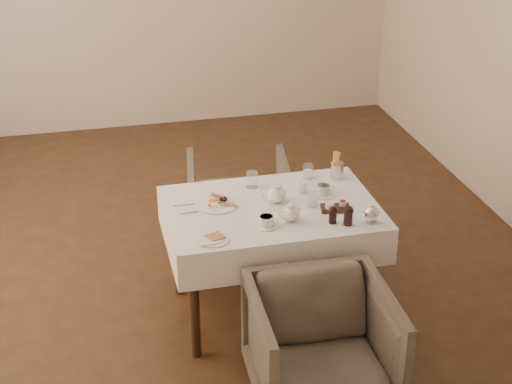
{
  "coord_description": "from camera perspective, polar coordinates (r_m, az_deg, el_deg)",
  "views": [
    {
      "loc": [
        -0.89,
        -4.99,
        2.94
      ],
      "look_at": [
        0.09,
        -0.86,
        0.82
      ],
      "focal_mm": 55.0,
      "sensor_mm": 36.0,
      "label": 1
    }
  ],
  "objects": [
    {
      "name": "armchair_far",
      "position": [
        5.66,
        -1.27,
        -0.89
      ],
      "size": [
        0.82,
        0.83,
        0.67
      ],
      "primitive_type": "imported",
      "rotation": [
        0.0,
        0.0,
        3.0
      ],
      "color": "#473F34",
      "rests_on": "ground"
    },
    {
      "name": "breakfast_plate",
      "position": [
        4.75,
        -2.9,
        -0.83
      ],
      "size": [
        0.26,
        0.26,
        0.03
      ],
      "rotation": [
        0.0,
        0.0,
        0.35
      ],
      "color": "white",
      "rests_on": "table"
    },
    {
      "name": "condiment_board",
      "position": [
        4.71,
        5.78,
        -1.1
      ],
      "size": [
        0.19,
        0.15,
        0.04
      ],
      "rotation": [
        0.0,
        0.0,
        -0.2
      ],
      "color": "black",
      "rests_on": "table"
    },
    {
      "name": "cutlery_knife",
      "position": [
        4.67,
        -4.61,
        -1.48
      ],
      "size": [
        0.17,
        0.03,
        0.0
      ],
      "primitive_type": "cube",
      "rotation": [
        0.0,
        0.0,
        1.64
      ],
      "color": "silver",
      "rests_on": "table"
    },
    {
      "name": "table",
      "position": [
        4.78,
        1.12,
        -2.31
      ],
      "size": [
        1.28,
        0.88,
        0.75
      ],
      "color": "black",
      "rests_on": "ground"
    },
    {
      "name": "side_plate",
      "position": [
        4.36,
        -3.15,
        -3.48
      ],
      "size": [
        0.18,
        0.18,
        0.02
      ],
      "rotation": [
        0.0,
        0.0,
        0.22
      ],
      "color": "white",
      "rests_on": "table"
    },
    {
      "name": "glass_left",
      "position": [
        4.94,
        -0.28,
        0.91
      ],
      "size": [
        0.1,
        0.1,
        0.1
      ],
      "primitive_type": "cylinder",
      "rotation": [
        0.0,
        0.0,
        -0.39
      ],
      "color": "silver",
      "rests_on": "table"
    },
    {
      "name": "teacup_far",
      "position": [
        4.86,
        4.91,
        0.1
      ],
      "size": [
        0.14,
        0.14,
        0.07
      ],
      "rotation": [
        0.0,
        0.0,
        0.12
      ],
      "color": "white",
      "rests_on": "table"
    },
    {
      "name": "fries_cup",
      "position": [
        5.08,
        5.92,
        1.87
      ],
      "size": [
        0.09,
        0.09,
        0.19
      ],
      "rotation": [
        0.0,
        0.0,
        -0.38
      ],
      "color": "silver",
      "rests_on": "table"
    },
    {
      "name": "pepper_mill_left",
      "position": [
        4.54,
        5.62,
        -1.64
      ],
      "size": [
        0.06,
        0.06,
        0.11
      ],
      "primitive_type": null,
      "rotation": [
        0.0,
        0.0,
        -0.18
      ],
      "color": "black",
      "rests_on": "table"
    },
    {
      "name": "glass_right",
      "position": [
        5.08,
        3.81,
        1.53
      ],
      "size": [
        0.07,
        0.07,
        0.09
      ],
      "primitive_type": "cylinder",
      "rotation": [
        0.0,
        0.0,
        0.0
      ],
      "color": "silver",
      "rests_on": "table"
    },
    {
      "name": "teapot_front",
      "position": [
        4.54,
        2.52,
        -1.45
      ],
      "size": [
        0.17,
        0.15,
        0.12
      ],
      "primitive_type": null,
      "rotation": [
        0.0,
        0.0,
        0.26
      ],
      "color": "white",
      "rests_on": "table"
    },
    {
      "name": "pepper_mill_right",
      "position": [
        4.53,
        6.72,
        -1.69
      ],
      "size": [
        0.08,
        0.08,
        0.12
      ],
      "primitive_type": null,
      "rotation": [
        0.0,
        0.0,
        0.36
      ],
      "color": "black",
      "rests_on": "table"
    },
    {
      "name": "cutlery_fork",
      "position": [
        4.76,
        -4.89,
        -0.93
      ],
      "size": [
        0.19,
        0.02,
        0.0
      ],
      "primitive_type": "cube",
      "rotation": [
        0.0,
        0.0,
        1.56
      ],
      "color": "silver",
      "rests_on": "table"
    },
    {
      "name": "creamer",
      "position": [
        4.89,
        3.41,
        0.41
      ],
      "size": [
        0.08,
        0.08,
        0.07
      ],
      "primitive_type": "cylinder",
      "rotation": [
        0.0,
        0.0,
        -0.37
      ],
      "color": "white",
      "rests_on": "table"
    },
    {
      "name": "silver_pot",
      "position": [
        4.58,
        8.37,
        -1.51
      ],
      "size": [
        0.12,
        0.11,
        0.12
      ],
      "primitive_type": null,
      "rotation": [
        0.0,
        0.0,
        0.2
      ],
      "color": "white",
      "rests_on": "table"
    },
    {
      "name": "teacup_near",
      "position": [
        4.49,
        0.76,
        -2.17
      ],
      "size": [
        0.13,
        0.13,
        0.07
      ],
      "rotation": [
        0.0,
        0.0,
        -0.32
      ],
      "color": "white",
      "rests_on": "table"
    },
    {
      "name": "armchair_near",
      "position": [
        4.25,
        4.8,
        -11.26
      ],
      "size": [
        0.76,
        0.78,
        0.69
      ],
      "primitive_type": "imported",
      "rotation": [
        0.0,
        0.0,
        -0.03
      ],
      "color": "#473F34",
      "rests_on": "ground"
    },
    {
      "name": "glass_mid",
      "position": [
        4.72,
        4.16,
        -0.54
      ],
      "size": [
        0.08,
        0.08,
        0.09
      ],
      "primitive_type": "cylinder",
      "rotation": [
        0.0,
        0.0,
        0.34
      ],
      "color": "silver",
      "rests_on": "table"
    },
    {
      "name": "teapot_centre",
      "position": [
        4.74,
        1.48,
        -0.04
      ],
      "size": [
        0.18,
        0.15,
        0.13
      ],
      "primitive_type": null,
      "rotation": [
        0.0,
        0.0,
        -0.14
      ],
      "color": "white",
      "rests_on": "table"
    }
  ]
}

